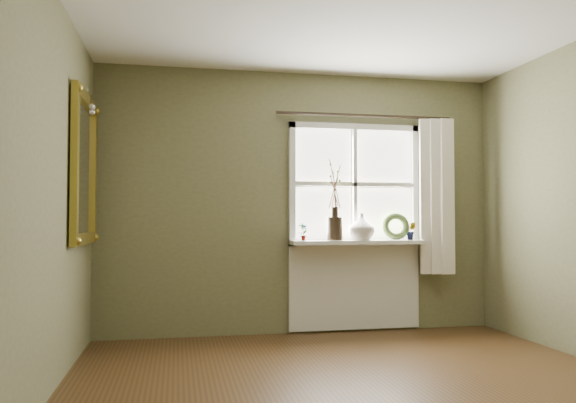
{
  "coord_description": "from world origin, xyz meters",
  "views": [
    {
      "loc": [
        -1.22,
        -3.22,
        1.11
      ],
      "look_at": [
        -0.27,
        1.55,
        1.28
      ],
      "focal_mm": 35.0,
      "sensor_mm": 36.0,
      "label": 1
    }
  ],
  "objects_px": {
    "cream_vase": "(362,227)",
    "wreath": "(396,229)",
    "gilt_mirror": "(84,169)",
    "dark_jug": "(335,229)"
  },
  "relations": [
    {
      "from": "cream_vase",
      "to": "wreath",
      "type": "xyz_separation_m",
      "value": [
        0.38,
        0.04,
        -0.03
      ]
    },
    {
      "from": "cream_vase",
      "to": "wreath",
      "type": "relative_size",
      "value": 0.96
    },
    {
      "from": "cream_vase",
      "to": "wreath",
      "type": "height_order",
      "value": "cream_vase"
    },
    {
      "from": "cream_vase",
      "to": "gilt_mirror",
      "type": "bearing_deg",
      "value": -167.89
    },
    {
      "from": "wreath",
      "to": "gilt_mirror",
      "type": "height_order",
      "value": "gilt_mirror"
    },
    {
      "from": "cream_vase",
      "to": "wreath",
      "type": "distance_m",
      "value": 0.38
    },
    {
      "from": "gilt_mirror",
      "to": "cream_vase",
      "type": "bearing_deg",
      "value": 12.11
    },
    {
      "from": "dark_jug",
      "to": "wreath",
      "type": "height_order",
      "value": "wreath"
    },
    {
      "from": "cream_vase",
      "to": "wreath",
      "type": "bearing_deg",
      "value": 6.07
    },
    {
      "from": "wreath",
      "to": "gilt_mirror",
      "type": "relative_size",
      "value": 0.23
    }
  ]
}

